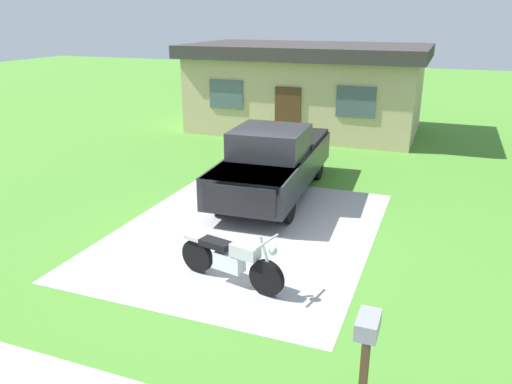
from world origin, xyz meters
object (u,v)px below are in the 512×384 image
at_px(motorcycle, 231,260).
at_px(mailbox, 367,337).
at_px(pickup_truck, 275,160).
at_px(neighbor_house, 306,87).

bearing_deg(motorcycle, mailbox, -38.45).
height_order(pickup_truck, mailbox, pickup_truck).
distance_m(motorcycle, neighbor_house, 13.36).
bearing_deg(motorcycle, pickup_truck, 99.95).
height_order(pickup_truck, neighbor_house, neighbor_house).
relative_size(pickup_truck, mailbox, 4.54).
relative_size(mailbox, neighbor_house, 0.13).
height_order(mailbox, neighbor_house, neighbor_house).
bearing_deg(mailbox, motorcycle, 141.55).
distance_m(motorcycle, pickup_truck, 5.01).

